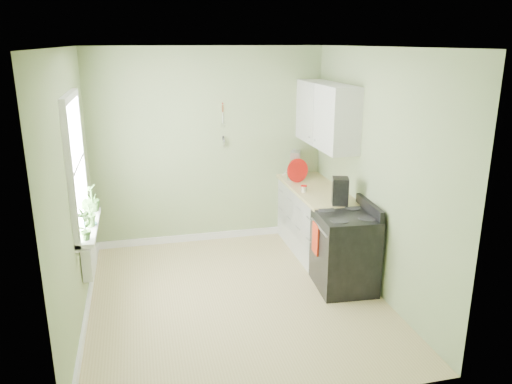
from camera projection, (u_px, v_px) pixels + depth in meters
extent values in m
cube|color=tan|center=(236.00, 299.00, 5.58)|extent=(3.20, 3.60, 0.02)
cube|color=white|center=(232.00, 46.00, 4.79)|extent=(3.20, 3.60, 0.02)
cube|color=#8EA06D|center=(209.00, 147.00, 6.87)|extent=(3.20, 0.02, 2.70)
cube|color=#8EA06D|center=(71.00, 192.00, 4.83)|extent=(0.02, 3.60, 2.70)
cube|color=#8EA06D|center=(376.00, 173.00, 5.55)|extent=(0.02, 3.60, 2.70)
cube|color=silver|center=(316.00, 222.00, 6.67)|extent=(0.60, 1.60, 0.87)
cube|color=#CEBE7E|center=(316.00, 189.00, 6.54)|extent=(0.64, 1.60, 0.04)
cube|color=silver|center=(326.00, 115.00, 6.39)|extent=(0.35, 1.40, 0.80)
cube|color=white|center=(74.00, 165.00, 5.05)|extent=(0.02, 1.00, 1.30)
cube|color=white|center=(69.00, 97.00, 4.86)|extent=(0.06, 1.14, 0.07)
cube|color=white|center=(83.00, 228.00, 5.26)|extent=(0.06, 1.14, 0.07)
cube|color=white|center=(76.00, 165.00, 5.06)|extent=(0.04, 1.00, 0.04)
cube|color=white|center=(89.00, 226.00, 5.26)|extent=(0.18, 1.14, 0.04)
cube|color=white|center=(89.00, 257.00, 5.31)|extent=(0.12, 0.50, 0.35)
cylinder|color=#CEBE7E|center=(223.00, 109.00, 6.73)|extent=(0.02, 0.02, 0.10)
cylinder|color=silver|center=(223.00, 118.00, 6.77)|extent=(0.01, 0.01, 0.16)
cylinder|color=silver|center=(223.00, 142.00, 6.87)|extent=(0.01, 0.14, 0.14)
cube|color=black|center=(344.00, 252.00, 5.72)|extent=(0.67, 0.77, 0.86)
cube|color=black|center=(346.00, 216.00, 5.59)|extent=(0.67, 0.77, 0.03)
cube|color=black|center=(370.00, 208.00, 5.64)|extent=(0.11, 0.73, 0.13)
cylinder|color=#B2B2B7|center=(319.00, 227.00, 5.55)|extent=(0.07, 0.59, 0.02)
cube|color=#AA2B13|center=(316.00, 238.00, 5.69)|extent=(0.03, 0.21, 0.36)
cube|color=#B2B2B7|center=(295.00, 172.00, 7.18)|extent=(0.28, 0.33, 0.08)
cube|color=#B2B2B7|center=(293.00, 161.00, 7.26)|extent=(0.13, 0.11, 0.21)
cube|color=#B2B2B7|center=(295.00, 154.00, 7.12)|extent=(0.23, 0.31, 0.10)
sphere|color=#B2B2B7|center=(293.00, 151.00, 7.21)|extent=(0.11, 0.11, 0.11)
cylinder|color=silver|center=(297.00, 169.00, 7.11)|extent=(0.16, 0.16, 0.13)
cylinder|color=silver|center=(291.00, 174.00, 6.89)|extent=(0.11, 0.11, 0.16)
cone|color=silver|center=(291.00, 167.00, 6.86)|extent=(0.11, 0.11, 0.04)
cylinder|color=silver|center=(285.00, 173.00, 6.87)|extent=(0.11, 0.04, 0.08)
cube|color=black|center=(340.00, 191.00, 5.84)|extent=(0.24, 0.25, 0.32)
cylinder|color=black|center=(338.00, 199.00, 5.87)|extent=(0.10, 0.10, 0.11)
cylinder|color=#B3100B|center=(298.00, 171.00, 6.76)|extent=(0.33, 0.14, 0.33)
cylinder|color=#BEB69C|center=(304.00, 189.00, 6.35)|extent=(0.08, 0.08, 0.08)
cylinder|color=#B3100B|center=(304.00, 186.00, 6.34)|extent=(0.08, 0.08, 0.01)
imported|color=#3A6526|center=(85.00, 225.00, 4.80)|extent=(0.19, 0.20, 0.32)
imported|color=#3A6526|center=(88.00, 213.00, 5.17)|extent=(0.21, 0.20, 0.29)
imported|color=#3A6526|center=(91.00, 198.00, 5.63)|extent=(0.18, 0.18, 0.32)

